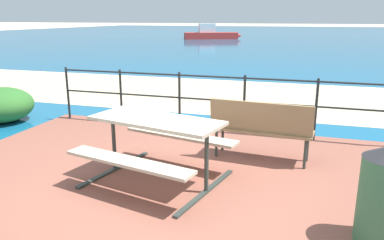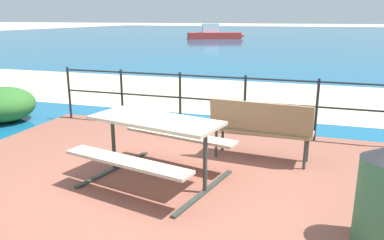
% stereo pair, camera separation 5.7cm
% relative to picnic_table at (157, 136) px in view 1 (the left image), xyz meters
% --- Properties ---
extents(ground_plane, '(240.00, 240.00, 0.00)m').
position_rel_picnic_table_xyz_m(ground_plane, '(0.08, -0.09, -0.65)').
color(ground_plane, beige).
extents(patio_paving, '(6.40, 5.20, 0.06)m').
position_rel_picnic_table_xyz_m(patio_paving, '(0.08, -0.09, -0.62)').
color(patio_paving, brown).
rests_on(patio_paving, ground).
extents(sea_water, '(90.00, 90.00, 0.01)m').
position_rel_picnic_table_xyz_m(sea_water, '(0.08, 39.91, -0.64)').
color(sea_water, '#145B84').
rests_on(sea_water, ground).
extents(beach_strip, '(54.03, 4.98, 0.01)m').
position_rel_picnic_table_xyz_m(beach_strip, '(0.08, 5.84, -0.64)').
color(beach_strip, tan).
rests_on(beach_strip, ground).
extents(picnic_table, '(1.87, 1.68, 0.80)m').
position_rel_picnic_table_xyz_m(picnic_table, '(0.00, 0.00, 0.00)').
color(picnic_table, '#BCAD93').
rests_on(picnic_table, patio_paving).
extents(park_bench, '(1.44, 0.53, 0.88)m').
position_rel_picnic_table_xyz_m(park_bench, '(1.12, 1.06, -0.07)').
color(park_bench, '#8C704C').
rests_on(park_bench, patio_paving).
extents(railing_fence, '(5.94, 0.04, 1.03)m').
position_rel_picnic_table_xyz_m(railing_fence, '(0.08, 2.29, 0.06)').
color(railing_fence, '#1E2328').
rests_on(railing_fence, patio_paving).
extents(shrub_left, '(1.23, 1.23, 0.69)m').
position_rel_picnic_table_xyz_m(shrub_left, '(-4.10, 1.81, -0.30)').
color(shrub_left, '#2D6628').
rests_on(shrub_left, ground).
extents(boat_near, '(5.37, 3.20, 1.43)m').
position_rel_picnic_table_xyz_m(boat_near, '(-7.62, 31.56, -0.19)').
color(boat_near, red).
rests_on(boat_near, sea_water).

